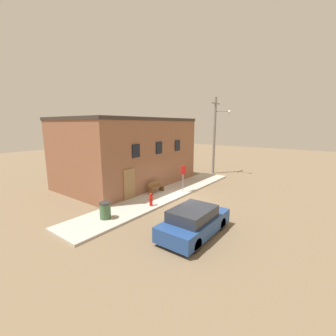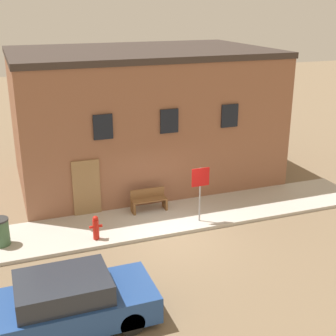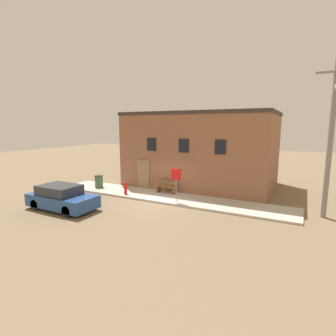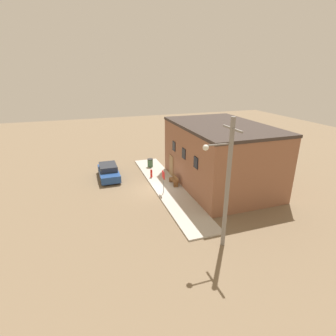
{
  "view_description": "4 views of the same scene",
  "coord_description": "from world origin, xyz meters",
  "px_view_note": "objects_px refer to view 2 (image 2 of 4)",
  "views": [
    {
      "loc": [
        -12.64,
        -8.4,
        5.15
      ],
      "look_at": [
        0.22,
        1.29,
        2.0
      ],
      "focal_mm": 24.0,
      "sensor_mm": 36.0,
      "label": 1
    },
    {
      "loc": [
        -5.15,
        -13.23,
        7.49
      ],
      "look_at": [
        0.22,
        1.29,
        2.0
      ],
      "focal_mm": 50.0,
      "sensor_mm": 36.0,
      "label": 2
    },
    {
      "loc": [
        7.87,
        -13.32,
        4.68
      ],
      "look_at": [
        0.22,
        1.29,
        2.0
      ],
      "focal_mm": 28.0,
      "sensor_mm": 36.0,
      "label": 3
    },
    {
      "loc": [
        20.64,
        -5.64,
        10.06
      ],
      "look_at": [
        0.22,
        1.29,
        2.0
      ],
      "focal_mm": 28.0,
      "sensor_mm": 36.0,
      "label": 4
    }
  ],
  "objects_px": {
    "trash_bin": "(0,232)",
    "stop_sign": "(200,184)",
    "parked_car": "(71,302)",
    "fire_hydrant": "(96,227)",
    "bench": "(149,200)"
  },
  "relations": [
    {
      "from": "stop_sign",
      "to": "bench",
      "type": "height_order",
      "value": "stop_sign"
    },
    {
      "from": "bench",
      "to": "trash_bin",
      "type": "relative_size",
      "value": 1.47
    },
    {
      "from": "bench",
      "to": "parked_car",
      "type": "height_order",
      "value": "parked_car"
    },
    {
      "from": "stop_sign",
      "to": "bench",
      "type": "relative_size",
      "value": 1.51
    },
    {
      "from": "fire_hydrant",
      "to": "stop_sign",
      "type": "distance_m",
      "value": 3.87
    },
    {
      "from": "stop_sign",
      "to": "bench",
      "type": "xyz_separation_m",
      "value": [
        -1.42,
        1.49,
        -0.99
      ]
    },
    {
      "from": "trash_bin",
      "to": "parked_car",
      "type": "bearing_deg",
      "value": -72.12
    },
    {
      "from": "parked_car",
      "to": "fire_hydrant",
      "type": "bearing_deg",
      "value": 69.85
    },
    {
      "from": "fire_hydrant",
      "to": "stop_sign",
      "type": "xyz_separation_m",
      "value": [
        3.74,
        0.06,
        0.98
      ]
    },
    {
      "from": "parked_car",
      "to": "bench",
      "type": "bearing_deg",
      "value": 55.57
    },
    {
      "from": "fire_hydrant",
      "to": "trash_bin",
      "type": "relative_size",
      "value": 0.92
    },
    {
      "from": "stop_sign",
      "to": "parked_car",
      "type": "height_order",
      "value": "stop_sign"
    },
    {
      "from": "fire_hydrant",
      "to": "bench",
      "type": "relative_size",
      "value": 0.62
    },
    {
      "from": "trash_bin",
      "to": "stop_sign",
      "type": "bearing_deg",
      "value": -5.35
    },
    {
      "from": "stop_sign",
      "to": "bench",
      "type": "bearing_deg",
      "value": 133.54
    }
  ]
}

